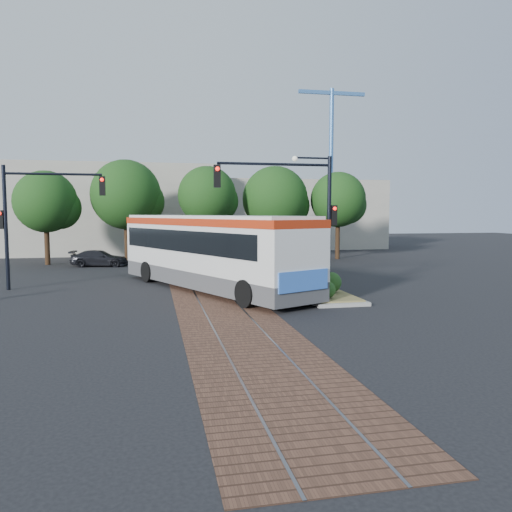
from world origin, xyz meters
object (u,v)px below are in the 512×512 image
object	(u,v)px
city_bus	(209,248)
signal_pole_left	(30,210)
signal_pole_main	(303,203)
parked_car	(99,258)
traffic_island	(323,289)

from	to	relation	value
city_bus	signal_pole_left	world-z (taller)	signal_pole_left
signal_pole_main	parked_car	distance (m)	18.38
parked_car	city_bus	bearing A→B (deg)	-144.51
traffic_island	parked_car	bearing A→B (deg)	126.39
city_bus	parked_car	size ratio (longest dim) A/B	3.44
traffic_island	signal_pole_left	xyz separation A→B (m)	(-13.19, 4.89, 3.54)
city_bus	signal_pole_left	xyz separation A→B (m)	(-8.44, 1.89, 1.86)
signal_pole_main	signal_pole_left	bearing A→B (deg)	158.55
signal_pole_left	parked_car	distance (m)	10.86
traffic_island	signal_pole_left	distance (m)	14.50
traffic_island	parked_car	size ratio (longest dim) A/B	1.34
traffic_island	signal_pole_left	bearing A→B (deg)	159.64
signal_pole_main	signal_pole_left	world-z (taller)	signal_pole_main
signal_pole_main	signal_pole_left	size ratio (longest dim) A/B	1.00
parked_car	signal_pole_main	bearing A→B (deg)	-138.16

